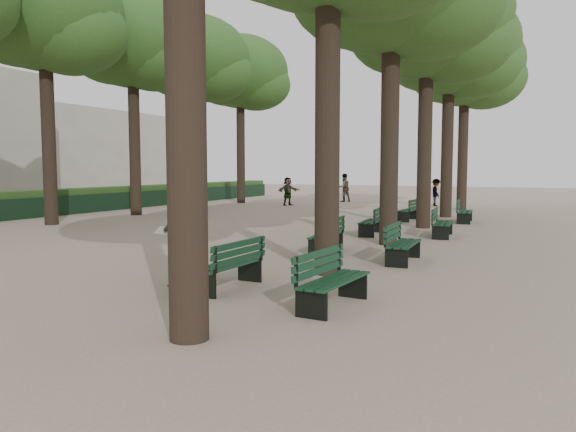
% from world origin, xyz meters
% --- Properties ---
extents(ground, '(120.00, 120.00, 0.00)m').
position_xyz_m(ground, '(0.00, 0.00, 0.00)').
color(ground, tan).
rests_on(ground, ground).
extents(tree_central_3, '(6.00, 6.00, 9.95)m').
position_xyz_m(tree_central_3, '(1.50, 13.00, 7.65)').
color(tree_central_3, '#33261C').
rests_on(tree_central_3, ground).
extents(tree_central_4, '(6.00, 6.00, 9.95)m').
position_xyz_m(tree_central_4, '(1.50, 18.00, 7.65)').
color(tree_central_4, '#33261C').
rests_on(tree_central_4, ground).
extents(tree_central_5, '(6.00, 6.00, 9.95)m').
position_xyz_m(tree_central_5, '(1.50, 23.00, 7.65)').
color(tree_central_5, '#33261C').
rests_on(tree_central_5, ground).
extents(tree_far_2, '(6.00, 6.00, 10.45)m').
position_xyz_m(tree_far_2, '(-12.00, 8.00, 8.14)').
color(tree_far_2, '#33261C').
rests_on(tree_far_2, ground).
extents(tree_far_3, '(6.00, 6.00, 10.45)m').
position_xyz_m(tree_far_3, '(-12.00, 13.00, 8.14)').
color(tree_far_3, '#33261C').
rests_on(tree_far_3, ground).
extents(tree_far_4, '(6.00, 6.00, 10.45)m').
position_xyz_m(tree_far_4, '(-12.00, 18.00, 8.14)').
color(tree_far_4, '#33261C').
rests_on(tree_far_4, ground).
extents(tree_far_5, '(6.00, 6.00, 10.45)m').
position_xyz_m(tree_far_5, '(-12.00, 23.00, 8.14)').
color(tree_far_5, '#33261C').
rests_on(tree_far_5, ground).
extents(bench_left_0, '(0.64, 1.82, 0.92)m').
position_xyz_m(bench_left_0, '(0.37, 0.85, 0.27)').
color(bench_left_0, black).
rests_on(bench_left_0, ground).
extents(bench_left_1, '(0.74, 1.85, 0.92)m').
position_xyz_m(bench_left_1, '(0.37, 5.92, 0.27)').
color(bench_left_1, black).
rests_on(bench_left_1, ground).
extents(bench_left_2, '(0.72, 1.84, 0.92)m').
position_xyz_m(bench_left_2, '(0.37, 10.08, 0.27)').
color(bench_left_2, black).
rests_on(bench_left_2, ground).
extents(bench_left_3, '(0.66, 1.83, 0.92)m').
position_xyz_m(bench_left_3, '(0.37, 15.53, 0.27)').
color(bench_left_3, black).
rests_on(bench_left_3, ground).
extents(bench_right_0, '(0.71, 1.84, 0.92)m').
position_xyz_m(bench_right_0, '(2.63, 0.38, 0.27)').
color(bench_right_0, black).
rests_on(bench_right_0, ground).
extents(bench_right_1, '(0.64, 1.82, 0.92)m').
position_xyz_m(bench_right_1, '(2.63, 5.14, 0.27)').
color(bench_right_1, black).
rests_on(bench_right_1, ground).
extents(bench_right_2, '(0.73, 1.84, 0.92)m').
position_xyz_m(bench_right_2, '(2.63, 10.51, 0.27)').
color(bench_right_2, black).
rests_on(bench_right_2, ground).
extents(bench_right_3, '(0.71, 1.84, 0.92)m').
position_xyz_m(bench_right_3, '(2.63, 15.75, 0.27)').
color(bench_right_3, black).
rests_on(bench_right_3, ground).
extents(man_with_map, '(0.76, 0.85, 1.90)m').
position_xyz_m(man_with_map, '(-0.69, 0.71, 0.95)').
color(man_with_map, black).
rests_on(man_with_map, ground).
extents(pedestrian_e, '(1.05, 1.52, 1.67)m').
position_xyz_m(pedestrian_e, '(-8.30, 22.08, 0.84)').
color(pedestrian_e, '#262628').
rests_on(pedestrian_e, ground).
extents(pedestrian_a, '(0.87, 0.91, 1.84)m').
position_xyz_m(pedestrian_a, '(-6.46, 26.84, 0.92)').
color(pedestrian_a, '#262628').
rests_on(pedestrian_a, ground).
extents(pedestrian_b, '(0.68, 1.07, 1.59)m').
position_xyz_m(pedestrian_b, '(-0.24, 25.24, 0.80)').
color(pedestrian_b, '#262628').
rests_on(pedestrian_b, ground).
extents(pedestrian_d, '(0.50, 0.87, 1.67)m').
position_xyz_m(pedestrian_d, '(-1.25, 25.64, 0.84)').
color(pedestrian_d, '#262628').
rests_on(pedestrian_d, ground).
extents(fence, '(0.08, 42.00, 0.90)m').
position_xyz_m(fence, '(-15.00, 11.00, 0.45)').
color(fence, black).
rests_on(fence, ground).
extents(hedge, '(1.20, 42.00, 1.20)m').
position_xyz_m(hedge, '(-15.70, 11.00, 0.60)').
color(hedge, '#234618').
rests_on(hedge, ground).
extents(building_far, '(12.00, 16.00, 7.00)m').
position_xyz_m(building_far, '(-33.00, 30.00, 3.50)').
color(building_far, '#B7B2A3').
rests_on(building_far, ground).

